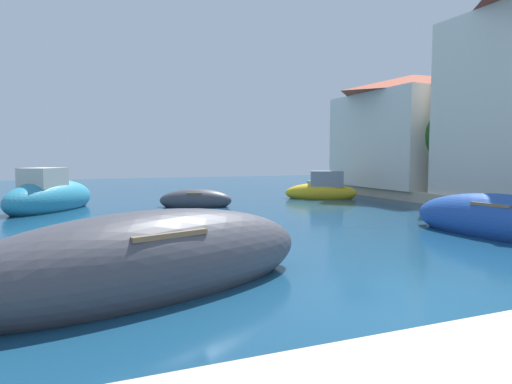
{
  "coord_description": "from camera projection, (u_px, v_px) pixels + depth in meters",
  "views": [
    {
      "loc": [
        -4.94,
        -5.43,
        2.22
      ],
      "look_at": [
        1.07,
        9.4,
        0.92
      ],
      "focal_mm": 31.3,
      "sensor_mm": 36.0,
      "label": 1
    }
  ],
  "objects": [
    {
      "name": "moored_boat_2",
      "position": [
        196.0,
        200.0,
        19.44
      ],
      "size": [
        3.33,
        2.19,
        1.01
      ],
      "rotation": [
        0.0,
        0.0,
        2.77
      ],
      "color": "#3F3F47",
      "rests_on": "ground"
    },
    {
      "name": "moored_boat_5",
      "position": [
        322.0,
        190.0,
        23.18
      ],
      "size": [
        3.82,
        2.74,
        1.67
      ],
      "rotation": [
        0.0,
        0.0,
        2.66
      ],
      "color": "gold",
      "rests_on": "ground"
    },
    {
      "name": "quayside_tree",
      "position": [
        435.0,
        137.0,
        22.56
      ],
      "size": [
        2.95,
        2.95,
        4.15
      ],
      "color": "brown",
      "rests_on": "quay_promenade"
    },
    {
      "name": "waterfront_building_annex",
      "position": [
        411.0,
        130.0,
        25.57
      ],
      "size": [
        6.77,
        7.66,
        6.32
      ],
      "color": "silver",
      "rests_on": "quay_promenade"
    },
    {
      "name": "moored_boat_1",
      "position": [
        50.0,
        197.0,
        18.22
      ],
      "size": [
        4.29,
        5.09,
        2.11
      ],
      "rotation": [
        0.0,
        0.0,
        0.97
      ],
      "color": "teal",
      "rests_on": "ground"
    },
    {
      "name": "ground",
      "position": [
        416.0,
        297.0,
        7.05
      ],
      "size": [
        80.0,
        80.0,
        0.0
      ],
      "primitive_type": "plane",
      "color": "navy"
    },
    {
      "name": "moored_boat_3",
      "position": [
        149.0,
        263.0,
        7.25
      ],
      "size": [
        6.53,
        3.79,
        1.73
      ],
      "rotation": [
        0.0,
        0.0,
        3.46
      ],
      "color": "#3F3F47",
      "rests_on": "ground"
    },
    {
      "name": "moored_boat_0",
      "position": [
        503.0,
        221.0,
        12.24
      ],
      "size": [
        2.45,
        5.64,
        1.52
      ],
      "rotation": [
        0.0,
        0.0,
        4.86
      ],
      "color": "#1E479E",
      "rests_on": "ground"
    }
  ]
}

